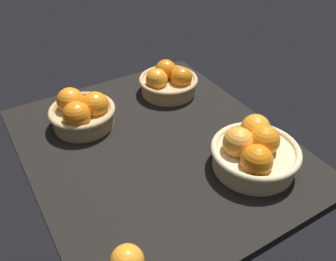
{
  "coord_description": "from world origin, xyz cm",
  "views": [
    {
      "loc": [
        71.14,
        -39.32,
        70.81
      ],
      "look_at": [
        0.26,
        3.69,
        7.0
      ],
      "focal_mm": 38.53,
      "sensor_mm": 36.0,
      "label": 1
    }
  ],
  "objects_px": {
    "basket_far_left": "(168,81)",
    "loose_orange_front_gap": "(127,261)",
    "basket_far_right": "(254,151)",
    "basket_near_left": "(82,112)"
  },
  "relations": [
    {
      "from": "basket_far_left",
      "to": "basket_far_right",
      "type": "xyz_separation_m",
      "value": [
        0.45,
        -0.0,
        0.01
      ]
    },
    {
      "from": "basket_near_left",
      "to": "basket_far_right",
      "type": "bearing_deg",
      "value": 38.04
    },
    {
      "from": "basket_far_right",
      "to": "basket_near_left",
      "type": "height_order",
      "value": "basket_far_right"
    },
    {
      "from": "basket_far_left",
      "to": "loose_orange_front_gap",
      "type": "bearing_deg",
      "value": -37.98
    },
    {
      "from": "basket_far_left",
      "to": "loose_orange_front_gap",
      "type": "relative_size",
      "value": 2.95
    },
    {
      "from": "basket_far_right",
      "to": "basket_near_left",
      "type": "relative_size",
      "value": 1.17
    },
    {
      "from": "basket_far_left",
      "to": "basket_far_right",
      "type": "relative_size",
      "value": 0.87
    },
    {
      "from": "basket_far_left",
      "to": "basket_far_right",
      "type": "distance_m",
      "value": 0.45
    },
    {
      "from": "basket_far_right",
      "to": "loose_orange_front_gap",
      "type": "xyz_separation_m",
      "value": [
        0.11,
        -0.43,
        -0.02
      ]
    },
    {
      "from": "basket_far_left",
      "to": "loose_orange_front_gap",
      "type": "height_order",
      "value": "basket_far_left"
    }
  ]
}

